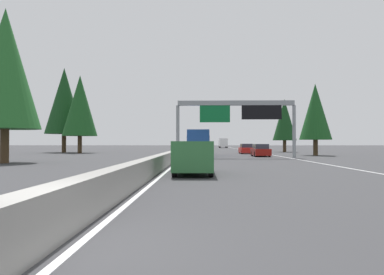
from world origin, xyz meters
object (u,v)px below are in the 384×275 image
at_px(sign_gantry_overhead, 237,112).
at_px(conifer_left_mid, 64,101).
at_px(bus_distant_b, 199,142).
at_px(sedan_mid_left, 200,145).
at_px(sedan_near_center, 246,149).
at_px(box_truck_far_right, 223,143).
at_px(pickup_far_left, 200,145).
at_px(conifer_left_near, 80,106).
at_px(conifer_right_mid, 284,120).
at_px(conifer_left_foreground, 5,69).
at_px(conifer_right_near, 315,112).
at_px(minivan_near_right, 193,156).
at_px(sedan_distant_a, 261,151).

distance_m(sign_gantry_overhead, conifer_left_mid, 34.10).
relative_size(bus_distant_b, sedan_mid_left, 2.61).
height_order(sedan_near_center, box_truck_far_right, box_truck_far_right).
height_order(sign_gantry_overhead, pickup_far_left, sign_gantry_overhead).
relative_size(sign_gantry_overhead, sedan_near_center, 2.88).
relative_size(sedan_near_center, conifer_left_near, 0.36).
xyz_separation_m(pickup_far_left, conifer_right_mid, (-31.58, -14.76, 4.70)).
relative_size(conifer_left_foreground, conifer_left_near, 1.01).
bearing_deg(conifer_right_near, conifer_left_foreground, 120.88).
relative_size(sedan_mid_left, conifer_left_near, 0.36).
relative_size(sign_gantry_overhead, conifer_left_near, 1.04).
distance_m(minivan_near_right, conifer_left_foreground, 19.08).
bearing_deg(sedan_mid_left, sedan_distant_a, -174.76).
xyz_separation_m(sign_gantry_overhead, pickup_far_left, (56.62, 4.10, -3.93)).
bearing_deg(conifer_right_near, sign_gantry_overhead, 125.95).
xyz_separation_m(sedan_mid_left, conifer_right_mid, (-59.82, -14.92, 4.93)).
relative_size(sedan_distant_a, pickup_far_left, 0.79).
xyz_separation_m(bus_distant_b, conifer_left_near, (10.37, 18.65, 5.70)).
bearing_deg(conifer_left_mid, sign_gantry_overhead, -128.38).
distance_m(sedan_distant_a, pickup_far_left, 52.81).
bearing_deg(sedan_distant_a, conifer_right_mid, -19.98).
distance_m(sedan_mid_left, conifer_left_foreground, 96.56).
height_order(minivan_near_right, sedan_distant_a, minivan_near_right).
distance_m(sedan_mid_left, conifer_right_mid, 61.85).
bearing_deg(minivan_near_right, conifer_right_near, -28.37).
height_order(sign_gantry_overhead, conifer_right_near, conifer_right_near).
height_order(sign_gantry_overhead, sedan_near_center, sign_gantry_overhead).
distance_m(box_truck_far_right, conifer_right_mid, 51.93).
bearing_deg(conifer_right_mid, box_truck_far_right, 8.46).
bearing_deg(sedan_near_center, pickup_far_left, 9.33).
height_order(minivan_near_right, bus_distant_b, bus_distant_b).
relative_size(bus_distant_b, pickup_far_left, 2.05).
bearing_deg(sign_gantry_overhead, conifer_right_near, -54.05).
height_order(box_truck_far_right, conifer_left_foreground, conifer_left_foreground).
distance_m(minivan_near_right, conifer_right_near, 31.57).
bearing_deg(conifer_left_mid, minivan_near_right, -151.34).
distance_m(box_truck_far_right, conifer_right_near, 69.09).
xyz_separation_m(sedan_near_center, conifer_left_foreground, (-25.20, 22.15, 6.83)).
bearing_deg(minivan_near_right, bus_distant_b, -0.14).
bearing_deg(minivan_near_right, sedan_distant_a, -17.01).
xyz_separation_m(pickup_far_left, box_truck_far_right, (19.63, -7.15, 0.70)).
xyz_separation_m(minivan_near_right, conifer_left_mid, (40.85, 22.32, 7.60)).
xyz_separation_m(minivan_near_right, conifer_right_near, (27.49, -14.84, 4.58)).
distance_m(sign_gantry_overhead, conifer_right_mid, 27.23).
xyz_separation_m(sign_gantry_overhead, conifer_left_near, (17.80, 22.83, 2.58)).
relative_size(sign_gantry_overhead, sedan_mid_left, 2.88).
distance_m(conifer_right_near, conifer_left_mid, 39.61).
height_order(bus_distant_b, sedan_near_center, bus_distant_b).
bearing_deg(pickup_far_left, conifer_right_near, -163.29).
bearing_deg(minivan_near_right, conifer_left_mid, 28.66).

